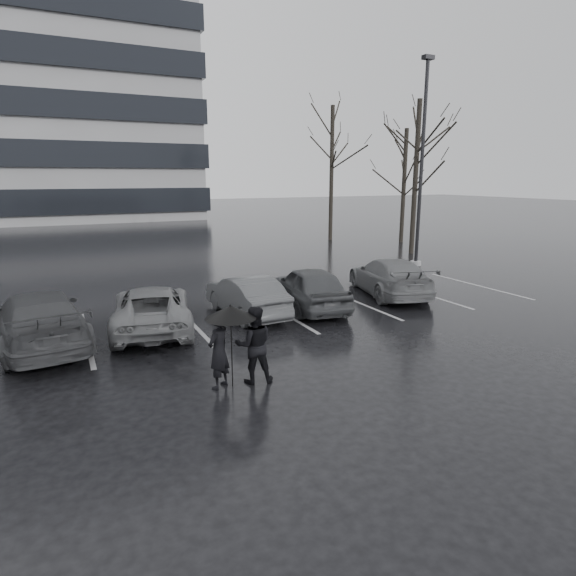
# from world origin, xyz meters

# --- Properties ---
(ground) EXTENTS (160.00, 160.00, 0.00)m
(ground) POSITION_xyz_m (0.00, 0.00, 0.00)
(ground) COLOR black
(ground) RESTS_ON ground
(car_main) EXTENTS (2.17, 4.18, 1.36)m
(car_main) POSITION_xyz_m (1.59, 2.43, 0.68)
(car_main) COLOR black
(car_main) RESTS_ON ground
(car_west_a) EXTENTS (1.49, 3.75, 1.21)m
(car_west_a) POSITION_xyz_m (-0.49, 2.56, 0.61)
(car_west_a) COLOR #29292B
(car_west_a) RESTS_ON ground
(car_west_b) EXTENTS (2.74, 4.61, 1.20)m
(car_west_b) POSITION_xyz_m (-3.30, 2.38, 0.60)
(car_west_b) COLOR #4A4A4C
(car_west_b) RESTS_ON ground
(car_west_c) EXTENTS (2.49, 4.92, 1.37)m
(car_west_c) POSITION_xyz_m (-6.02, 2.19, 0.69)
(car_west_c) COLOR black
(car_west_c) RESTS_ON ground
(car_east) EXTENTS (2.98, 4.83, 1.31)m
(car_east) POSITION_xyz_m (5.00, 2.81, 0.65)
(car_east) COLOR #4A4A4C
(car_east) RESTS_ON ground
(pedestrian_left) EXTENTS (0.67, 0.63, 1.53)m
(pedestrian_left) POSITION_xyz_m (-2.81, -2.03, 0.77)
(pedestrian_left) COLOR black
(pedestrian_left) RESTS_ON ground
(pedestrian_right) EXTENTS (0.90, 0.78, 1.59)m
(pedestrian_right) POSITION_xyz_m (-2.09, -2.07, 0.79)
(pedestrian_right) COLOR black
(pedestrian_right) RESTS_ON ground
(umbrella) EXTENTS (1.00, 1.00, 1.69)m
(umbrella) POSITION_xyz_m (-2.57, -2.10, 1.54)
(umbrella) COLOR black
(umbrella) RESTS_ON ground
(lamp_post) EXTENTS (0.50, 0.50, 9.21)m
(lamp_post) POSITION_xyz_m (9.77, 7.00, 4.22)
(lamp_post) COLOR gray
(lamp_post) RESTS_ON ground
(stall_stripes) EXTENTS (19.72, 5.00, 0.00)m
(stall_stripes) POSITION_xyz_m (-0.80, 2.50, 0.00)
(stall_stripes) COLOR #9A9A9D
(stall_stripes) RESTS_ON ground
(tree_east) EXTENTS (0.26, 0.26, 8.00)m
(tree_east) POSITION_xyz_m (12.00, 10.00, 4.00)
(tree_east) COLOR black
(tree_east) RESTS_ON ground
(tree_ne) EXTENTS (0.26, 0.26, 7.00)m
(tree_ne) POSITION_xyz_m (14.50, 14.00, 3.50)
(tree_ne) COLOR black
(tree_ne) RESTS_ON ground
(tree_north) EXTENTS (0.26, 0.26, 8.50)m
(tree_north) POSITION_xyz_m (11.00, 17.00, 4.25)
(tree_north) COLOR black
(tree_north) RESTS_ON ground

